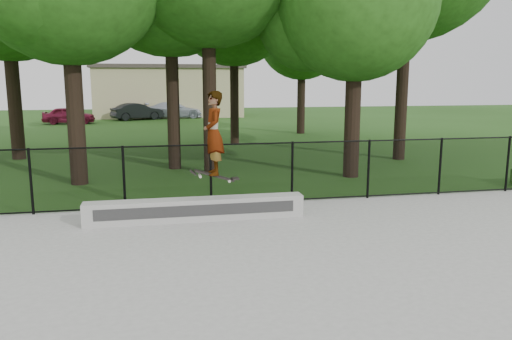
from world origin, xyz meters
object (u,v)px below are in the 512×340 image
(car_a, at_px, (69,115))
(skater_airborne, at_px, (214,135))
(car_b, at_px, (137,112))
(car_c, at_px, (174,110))
(grind_ledge, at_px, (196,209))

(car_a, bearing_deg, skater_airborne, -165.58)
(car_b, relative_size, car_c, 0.84)
(grind_ledge, bearing_deg, car_c, 88.54)
(grind_ledge, height_order, car_c, car_c)
(car_a, relative_size, skater_airborne, 1.82)
(car_c, height_order, skater_airborne, skater_airborne)
(car_b, bearing_deg, skater_airborne, 161.69)
(car_a, distance_m, skater_airborne, 27.96)
(car_b, distance_m, skater_airborne, 29.89)
(car_a, xyz_separation_m, car_c, (7.51, 3.99, 0.07))
(skater_airborne, bearing_deg, grind_ledge, 146.56)
(car_b, height_order, skater_airborne, skater_airborne)
(car_c, bearing_deg, car_b, 112.64)
(grind_ledge, bearing_deg, car_a, 104.11)
(car_b, xyz_separation_m, car_c, (2.89, 1.25, 0.02))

